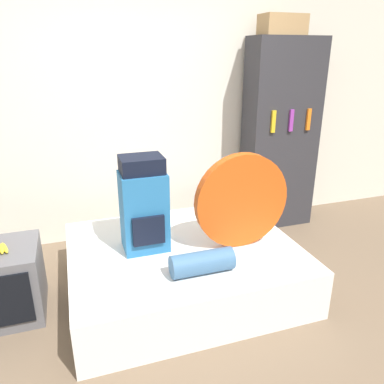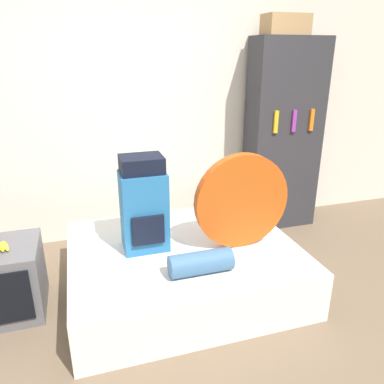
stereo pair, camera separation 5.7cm
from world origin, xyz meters
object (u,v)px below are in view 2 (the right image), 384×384
Objects in this scene: tent_bag at (242,201)px; cardboard_box at (286,25)px; television at (6,280)px; backpack at (144,205)px; sleeping_roll at (201,263)px; bookshelf at (283,137)px.

cardboard_box is (0.85, 1.02, 1.32)m from tent_bag.
cardboard_box reaches higher than television.
television is at bearing 173.11° from tent_bag.
cardboard_box is (1.58, 0.83, 1.34)m from backpack.
tent_bag reaches higher than backpack.
bookshelf is at bearing 44.24° from sleeping_roll.
cardboard_box reaches higher than sleeping_roll.
tent_bag is at bearing 34.93° from sleeping_roll.
backpack is 0.98× the size of tent_bag.
backpack is 1.66× the size of sleeping_roll.
backpack is 2.23m from cardboard_box.
sleeping_roll is 2.45m from cardboard_box.
cardboard_box is (-0.08, -0.01, 1.09)m from bookshelf.
television is at bearing 159.08° from sleeping_roll.
television is 3.29m from cardboard_box.
cardboard_box is at bearing 17.01° from television.
bookshelf reaches higher than sleeping_roll.
cardboard_box is at bearing -174.54° from bookshelf.
tent_bag reaches higher than television.
sleeping_roll is 0.22× the size of bookshelf.
bookshelf is at bearing 16.69° from television.
television is at bearing 178.45° from backpack.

